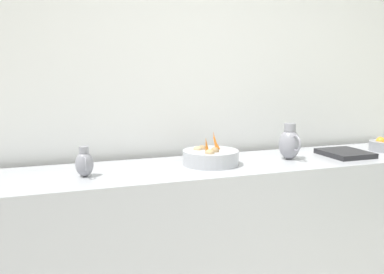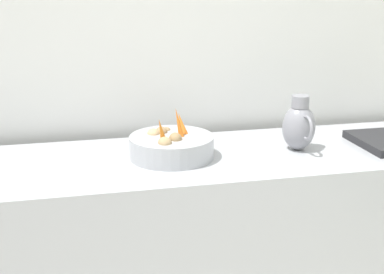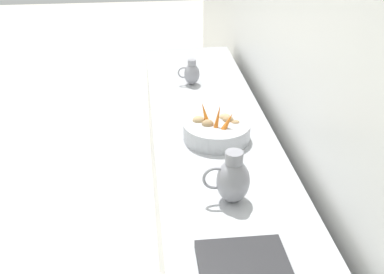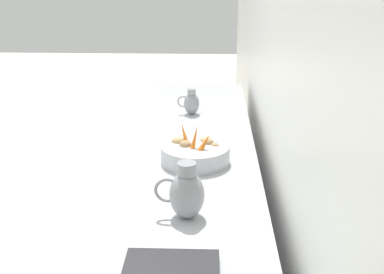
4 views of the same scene
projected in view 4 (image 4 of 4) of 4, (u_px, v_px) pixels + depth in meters
tile_wall_left at (307, 85)px, 1.96m from camera, size 0.10×8.39×3.00m
prep_counter at (194, 243)px, 2.81m from camera, size 0.69×3.39×0.92m
vegetable_colander at (195, 153)px, 2.70m from camera, size 0.37×0.37×0.22m
metal_pitcher_tall at (186, 193)px, 2.13m from camera, size 0.21×0.15×0.25m
metal_pitcher_short at (191, 103)px, 3.46m from camera, size 0.15×0.11×0.18m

